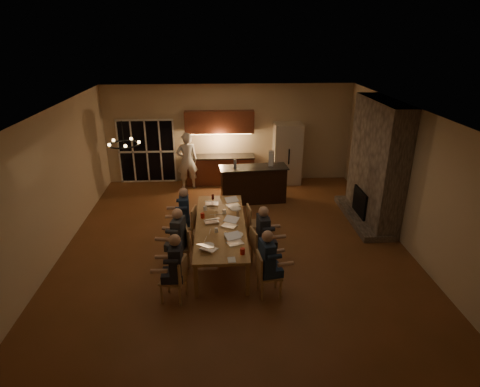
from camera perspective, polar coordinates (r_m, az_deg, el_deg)
name	(u,v)px	position (r m, az deg, el deg)	size (l,w,h in m)	color
floor	(235,245)	(9.66, -0.67, -7.33)	(9.00, 9.00, 0.00)	brown
back_wall	(229,134)	(13.29, -1.61, 8.50)	(8.00, 0.04, 3.20)	#C5AB8B
left_wall	(52,186)	(9.68, -25.23, 0.95)	(0.04, 9.00, 3.20)	#C5AB8B
right_wall	(410,179)	(9.98, 23.03, 1.93)	(0.04, 9.00, 3.20)	#C5AB8B
ceiling	(235,110)	(8.53, -0.77, 11.81)	(8.00, 9.00, 0.04)	white
french_doors	(147,152)	(13.58, -13.10, 5.83)	(1.86, 0.08, 2.10)	black
fireplace	(377,163)	(10.88, 18.88, 4.13)	(0.58, 2.50, 3.20)	#75685C
kitchenette	(220,148)	(13.08, -2.87, 6.44)	(2.24, 0.68, 2.40)	brown
refrigerator	(287,154)	(13.28, 6.72, 5.66)	(0.90, 0.68, 2.00)	beige
dining_table	(221,239)	(9.15, -2.75, -6.46)	(1.10, 3.29, 0.75)	#A27A40
bar_island	(253,184)	(11.82, 1.91, 1.32)	(1.97, 0.68, 1.08)	black
chair_left_near	(173,279)	(7.77, -9.47, -11.91)	(0.44, 0.44, 0.89)	tan
chair_left_mid	(178,247)	(8.78, -8.75, -7.53)	(0.44, 0.44, 0.89)	tan
chair_left_far	(186,225)	(9.71, -7.67, -4.40)	(0.44, 0.44, 0.89)	tan
chair_right_near	(269,274)	(7.82, 4.20, -11.38)	(0.44, 0.44, 0.89)	tan
chair_right_mid	(262,247)	(8.68, 3.21, -7.67)	(0.44, 0.44, 0.89)	tan
chair_right_far	(257,223)	(9.70, 2.43, -4.21)	(0.44, 0.44, 0.89)	tan
person_left_near	(177,268)	(7.63, -9.01, -10.38)	(0.60, 0.60, 1.38)	#24252F
person_right_near	(267,264)	(7.68, 3.84, -9.91)	(0.60, 0.60, 1.38)	#1F2F4F
person_left_mid	(179,238)	(8.60, -8.69, -6.34)	(0.60, 0.60, 1.38)	#3A3E44
person_right_mid	(263,236)	(8.60, 3.29, -6.09)	(0.60, 0.60, 1.38)	#24252F
person_left_far	(185,215)	(9.62, -7.88, -3.04)	(0.60, 0.60, 1.38)	#1F2F4F
standing_person	(187,161)	(12.83, -7.53, 4.62)	(0.67, 0.44, 1.83)	silver
chandelier	(124,144)	(7.98, -16.18, 6.73)	(0.60, 0.60, 0.03)	black
laptop_a	(209,244)	(7.97, -4.48, -7.18)	(0.32, 0.28, 0.23)	silver
laptop_b	(235,239)	(8.14, -0.69, -6.43)	(0.32, 0.28, 0.23)	silver
laptop_c	(211,217)	(9.04, -4.09, -3.40)	(0.32, 0.28, 0.23)	silver
laptop_d	(229,222)	(8.82, -1.54, -4.02)	(0.32, 0.28, 0.23)	silver
laptop_e	(212,200)	(9.94, -4.05, -0.91)	(0.32, 0.28, 0.23)	silver
laptop_f	(233,202)	(9.82, -0.99, -1.15)	(0.32, 0.28, 0.23)	silver
mug_front	(216,230)	(8.61, -3.39, -5.23)	(0.07, 0.07, 0.10)	white
mug_mid	(224,212)	(9.45, -2.25, -2.59)	(0.09, 0.09, 0.10)	white
mug_back	(205,208)	(9.64, -4.98, -2.12)	(0.09, 0.09, 0.10)	white
redcup_near	(243,251)	(7.81, 0.36, -8.22)	(0.09, 0.09, 0.12)	red
redcup_mid	(203,216)	(9.26, -5.35, -3.15)	(0.09, 0.09, 0.12)	red
can_silver	(226,236)	(8.37, -2.02, -5.99)	(0.07, 0.07, 0.12)	#B2B2B7
can_cola	(213,197)	(10.25, -3.89, -0.48)	(0.07, 0.07, 0.12)	#3F0F0C
can_right	(238,214)	(9.29, -0.34, -2.94)	(0.06, 0.06, 0.12)	#B2B2B7
plate_near	(237,234)	(8.51, -0.41, -5.84)	(0.26, 0.26, 0.02)	white
plate_left	(208,245)	(8.13, -4.56, -7.37)	(0.25, 0.25, 0.02)	white
plate_far	(235,209)	(9.69, -0.66, -2.16)	(0.27, 0.27, 0.02)	white
notepad	(232,260)	(7.65, -1.19, -9.42)	(0.14, 0.20, 0.01)	white
bar_bottle	(235,164)	(11.54, -0.70, 4.28)	(0.09, 0.09, 0.24)	#99999E
bar_blender	(271,158)	(11.70, 4.47, 4.99)	(0.14, 0.14, 0.44)	silver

